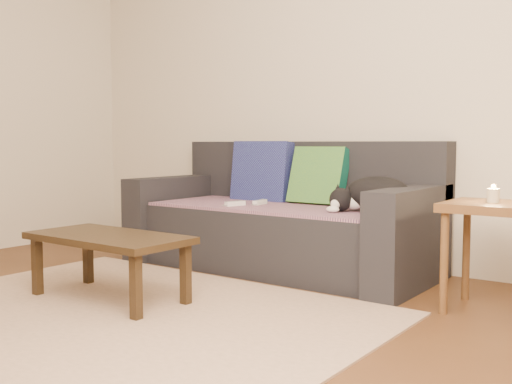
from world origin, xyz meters
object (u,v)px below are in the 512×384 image
(wii_remote_a, at_px, (235,204))
(coffee_table, at_px, (109,243))
(wii_remote_b, at_px, (260,202))
(sofa, at_px, (282,223))
(cat, at_px, (374,195))
(side_table, at_px, (492,222))

(wii_remote_a, distance_m, coffee_table, 1.03)
(wii_remote_b, distance_m, coffee_table, 1.20)
(wii_remote_b, bearing_deg, coffee_table, 164.06)
(wii_remote_a, relative_size, wii_remote_b, 1.00)
(wii_remote_b, bearing_deg, sofa, -50.34)
(coffee_table, bearing_deg, cat, 51.87)
(sofa, distance_m, coffee_table, 1.32)
(sofa, bearing_deg, cat, -4.76)
(wii_remote_a, height_order, coffee_table, wii_remote_a)
(wii_remote_a, bearing_deg, sofa, -17.81)
(side_table, bearing_deg, cat, 163.15)
(wii_remote_a, bearing_deg, side_table, -74.20)
(wii_remote_b, distance_m, side_table, 1.58)
(sofa, height_order, coffee_table, sofa)
(sofa, height_order, wii_remote_b, sofa)
(sofa, distance_m, cat, 0.75)
(cat, xyz_separation_m, wii_remote_a, (-0.90, -0.22, -0.09))
(wii_remote_a, bearing_deg, cat, -60.14)
(side_table, bearing_deg, wii_remote_b, 173.79)
(sofa, height_order, cat, sofa)
(cat, distance_m, wii_remote_a, 0.93)
(cat, bearing_deg, side_table, -16.87)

